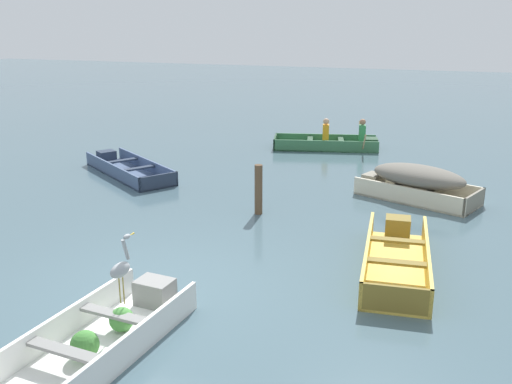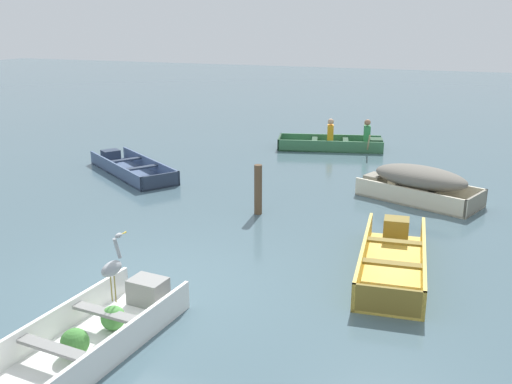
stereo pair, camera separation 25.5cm
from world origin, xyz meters
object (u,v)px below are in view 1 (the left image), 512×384
Objects in this scene: skiff_slate_blue_far_moored at (127,169)px; rowboat_green_with_crew at (332,142)px; dinghy_white_foreground at (101,337)px; skiff_cream_near_moored at (417,180)px; heron_on_dinghy at (121,268)px; skiff_yellow_mid_moored at (396,257)px; mooring_post at (259,190)px.

rowboat_green_with_crew is at bearing 48.19° from skiff_slate_blue_far_moored.
dinghy_white_foreground is 8.06m from skiff_slate_blue_far_moored.
skiff_cream_near_moored is 3.20× the size of heron_on_dinghy.
dinghy_white_foreground is 3.49× the size of heron_on_dinghy.
skiff_yellow_mid_moored is at bearing 47.52° from heron_on_dinghy.
dinghy_white_foreground is at bearing -129.29° from skiff_yellow_mid_moored.
heron_on_dinghy reaches higher than skiff_yellow_mid_moored.
rowboat_green_with_crew is at bearing 123.14° from skiff_cream_near_moored.
skiff_yellow_mid_moored is at bearing -89.09° from skiff_cream_near_moored.
rowboat_green_with_crew reaches higher than skiff_cream_near_moored.
dinghy_white_foreground is at bearing -90.18° from rowboat_green_with_crew.
mooring_post reaches higher than dinghy_white_foreground.
skiff_yellow_mid_moored is 3.05× the size of mooring_post.
skiff_yellow_mid_moored is 0.94× the size of skiff_slate_blue_far_moored.
skiff_slate_blue_far_moored is at bearing 156.95° from mooring_post.
skiff_slate_blue_far_moored is 6.22m from rowboat_green_with_crew.
mooring_post is (4.15, -1.77, 0.38)m from skiff_slate_blue_far_moored.
skiff_slate_blue_far_moored is at bearing -177.51° from skiff_cream_near_moored.
skiff_cream_near_moored is 0.89× the size of skiff_yellow_mid_moored.
skiff_cream_near_moored is (2.86, 7.24, 0.28)m from dinghy_white_foreground.
dinghy_white_foreground is 0.90× the size of skiff_slate_blue_far_moored.
skiff_yellow_mid_moored reaches higher than dinghy_white_foreground.
rowboat_green_with_crew is (-2.89, 8.00, 0.04)m from skiff_yellow_mid_moored.
mooring_post is (0.01, -6.40, 0.31)m from rowboat_green_with_crew.
skiff_yellow_mid_moored is at bearing 50.71° from dinghy_white_foreground.
dinghy_white_foreground is 4.61m from skiff_yellow_mid_moored.
skiff_cream_near_moored is 5.18m from rowboat_green_with_crew.
mooring_post reaches higher than skiff_yellow_mid_moored.
heron_on_dinghy reaches higher than skiff_cream_near_moored.
skiff_cream_near_moored is 0.83× the size of skiff_slate_blue_far_moored.
skiff_cream_near_moored is at bearing 36.31° from mooring_post.
mooring_post is at bearing 89.96° from heron_on_dinghy.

